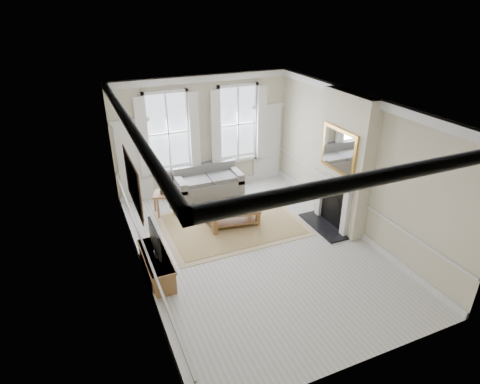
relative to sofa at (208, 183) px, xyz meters
name	(u,v)px	position (x,y,z in m)	size (l,w,h in m)	color
floor	(256,249)	(0.09, -3.11, -0.36)	(7.20, 7.20, 0.00)	#B7B5AD
ceiling	(259,105)	(0.09, -3.11, 3.04)	(7.20, 7.20, 0.00)	white
back_wall	(204,135)	(0.09, 0.49, 1.34)	(5.20, 5.20, 0.00)	beige
left_wall	(135,206)	(-2.51, -3.11, 1.34)	(7.20, 7.20, 0.00)	beige
right_wall	(355,165)	(2.69, -3.11, 1.34)	(7.20, 7.20, 0.00)	beige
window_left	(168,133)	(-0.96, 0.44, 1.54)	(1.26, 0.20, 2.20)	#B2BCC6
window_right	(238,124)	(1.14, 0.44, 1.54)	(1.26, 0.20, 2.20)	#B2BCC6
door_left	(135,163)	(-1.96, 0.45, 0.79)	(0.90, 0.08, 2.30)	silver
door_right	(267,144)	(2.14, 0.45, 0.79)	(0.90, 0.08, 2.30)	silver
painting	(133,183)	(-2.47, -2.81, 1.69)	(0.05, 1.66, 1.06)	#B87A1F
chimney_breast	(344,163)	(2.52, -2.91, 1.34)	(0.35, 1.70, 3.38)	beige
hearth	(323,226)	(2.09, -2.91, -0.34)	(0.55, 1.50, 0.05)	black
fireplace	(332,200)	(2.29, -2.91, 0.37)	(0.21, 1.45, 1.33)	silver
mirror	(338,150)	(2.30, -2.91, 1.69)	(0.06, 1.26, 1.06)	gold
sofa	(208,183)	(0.00, 0.00, 0.00)	(1.91, 0.93, 0.87)	#575755
side_table	(163,197)	(-1.46, -0.59, 0.13)	(0.64, 0.64, 0.61)	brown
rug	(232,224)	(0.00, -1.87, -0.35)	(3.50, 2.60, 0.02)	tan
coffee_table	(232,210)	(0.00, -1.87, 0.05)	(1.43, 0.97, 0.50)	brown
ceramic_pot_a	(222,207)	(-0.25, -1.82, 0.19)	(0.12, 0.12, 0.12)	black
ceramic_pot_b	(240,205)	(0.20, -1.92, 0.18)	(0.14, 0.14, 0.10)	black
bowl	(233,205)	(0.05, -1.77, 0.16)	(0.23, 0.23, 0.06)	black
tv_stand	(157,265)	(-2.25, -3.19, -0.10)	(0.47, 1.46, 0.52)	brown
tv	(155,239)	(-2.23, -3.19, 0.55)	(0.08, 0.90, 0.68)	black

